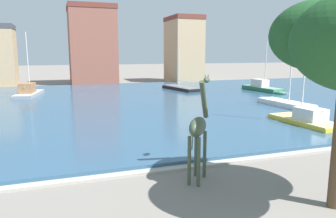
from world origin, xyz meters
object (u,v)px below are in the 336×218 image
object	(u,v)px
giraffe_statue	(198,128)
sailboat_green	(264,89)
sailboat_white	(290,106)
sailboat_grey	(30,93)
sailboat_yellow	(302,120)
sailboat_black	(178,89)

from	to	relation	value
giraffe_statue	sailboat_green	distance (m)	33.10
sailboat_white	sailboat_grey	bearing A→B (deg)	144.28
sailboat_white	sailboat_yellow	xyz separation A→B (m)	(-3.95, -6.11, 0.10)
sailboat_black	sailboat_white	distance (m)	18.87
giraffe_statue	sailboat_black	xyz separation A→B (m)	(10.94, 31.42, -1.97)
sailboat_green	sailboat_black	bearing A→B (deg)	149.21
sailboat_black	sailboat_white	xyz separation A→B (m)	(4.88, -18.23, 0.02)
giraffe_statue	sailboat_white	xyz separation A→B (m)	(15.82, 13.20, -1.95)
sailboat_grey	sailboat_white	size ratio (longest dim) A/B	1.09
giraffe_statue	sailboat_grey	bearing A→B (deg)	106.32
giraffe_statue	sailboat_grey	xyz separation A→B (m)	(-9.11, 31.13, -1.75)
sailboat_grey	sailboat_white	bearing A→B (deg)	-35.72
sailboat_black	giraffe_statue	bearing A→B (deg)	-109.19
sailboat_black	sailboat_white	world-z (taller)	sailboat_white
giraffe_statue	sailboat_grey	world-z (taller)	sailboat_grey
giraffe_statue	sailboat_white	distance (m)	20.69
giraffe_statue	sailboat_green	bearing A→B (deg)	49.69
sailboat_grey	sailboat_green	world-z (taller)	sailboat_grey
sailboat_yellow	sailboat_white	bearing A→B (deg)	57.13
sailboat_white	giraffe_statue	bearing A→B (deg)	-140.16
sailboat_grey	sailboat_black	world-z (taller)	sailboat_grey
giraffe_statue	sailboat_black	size ratio (longest dim) A/B	0.55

